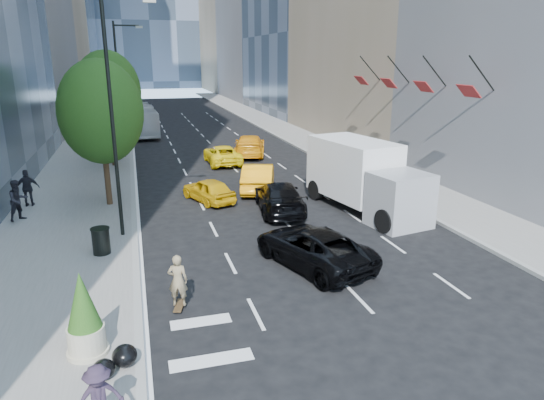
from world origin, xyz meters
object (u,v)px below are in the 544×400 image
object	(u,v)px
trash_can	(101,241)
planter_shrub	(84,316)
box_truck	(364,176)
black_sedan_lincoln	(313,247)
city_bus	(142,120)
black_sedan_mercedes	(279,197)
skateboarder	(178,284)

from	to	relation	value
trash_can	planter_shrub	distance (m)	7.03
box_truck	black_sedan_lincoln	bearing A→B (deg)	-141.08
city_bus	box_truck	distance (m)	31.39
black_sedan_lincoln	box_truck	distance (m)	7.65
box_truck	city_bus	bearing A→B (deg)	98.44
black_sedan_lincoln	trash_can	size ratio (longest dim) A/B	5.21
box_truck	planter_shrub	world-z (taller)	box_truck
city_bus	planter_shrub	bearing A→B (deg)	-96.45
trash_can	city_bus	bearing A→B (deg)	85.65
city_bus	planter_shrub	xyz separation A→B (m)	(-2.49, -39.44, -0.24)
trash_can	black_sedan_mercedes	bearing A→B (deg)	23.88
skateboarder	black_sedan_mercedes	bearing A→B (deg)	-109.18
black_sedan_mercedes	planter_shrub	xyz separation A→B (m)	(-8.49, -10.75, 0.48)
black_sedan_lincoln	trash_can	xyz separation A→B (m)	(-7.77, 3.00, -0.08)
black_sedan_mercedes	city_bus	distance (m)	29.32
box_truck	black_sedan_mercedes	bearing A→B (deg)	156.25
black_sedan_mercedes	box_truck	distance (m)	4.45
box_truck	trash_can	size ratio (longest dim) A/B	7.61
black_sedan_lincoln	skateboarder	bearing A→B (deg)	2.09
trash_can	box_truck	bearing A→B (deg)	12.27
skateboarder	city_bus	world-z (taller)	city_bus
black_sedan_lincoln	city_bus	bearing A→B (deg)	-100.31
black_sedan_lincoln	black_sedan_mercedes	distance (m)	6.78
planter_shrub	black_sedan_lincoln	bearing A→B (deg)	27.17
black_sedan_lincoln	trash_can	bearing A→B (deg)	-39.94
city_bus	box_truck	bearing A→B (deg)	-73.83
skateboarder	black_sedan_lincoln	world-z (taller)	skateboarder
black_sedan_mercedes	planter_shrub	size ratio (longest dim) A/B	2.29
city_bus	black_sedan_mercedes	bearing A→B (deg)	-81.02
black_sedan_lincoln	city_bus	xyz separation A→B (m)	(-5.30, 35.44, 0.76)
skateboarder	trash_can	bearing A→B (deg)	-48.18
black_sedan_mercedes	trash_can	distance (m)	9.26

